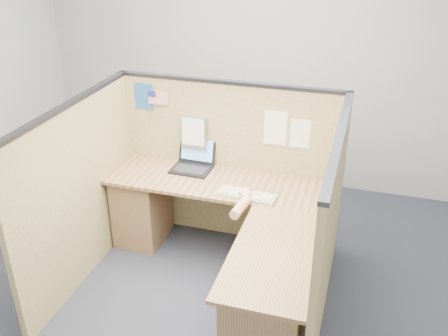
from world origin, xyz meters
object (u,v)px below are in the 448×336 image
(l_desk, at_px, (226,242))
(keyboard, at_px, (247,195))
(mouse, at_px, (246,195))
(laptop, at_px, (194,161))

(l_desk, xyz_separation_m, keyboard, (0.12, 0.21, 0.35))
(l_desk, bearing_deg, keyboard, 60.68)
(l_desk, distance_m, mouse, 0.42)
(mouse, bearing_deg, keyboard, 67.30)
(laptop, xyz_separation_m, mouse, (0.59, -0.39, -0.04))
(l_desk, xyz_separation_m, laptop, (-0.48, 0.58, 0.40))
(keyboard, bearing_deg, l_desk, -113.59)
(l_desk, height_order, keyboard, keyboard)
(l_desk, xyz_separation_m, mouse, (0.11, 0.19, 0.36))
(laptop, height_order, mouse, laptop)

